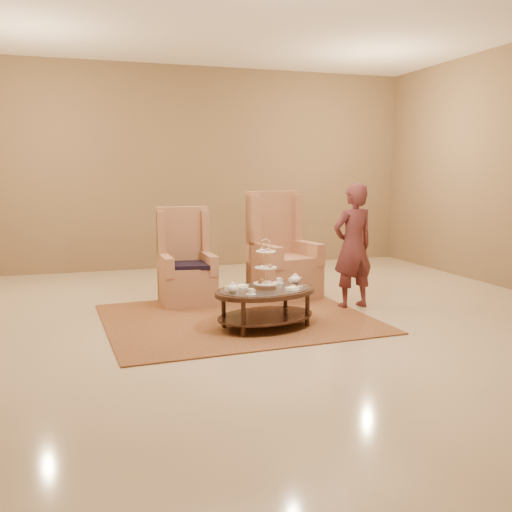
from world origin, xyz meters
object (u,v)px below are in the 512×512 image
object	(u,v)px
tea_table	(266,296)
armchair_left	(186,271)
person	(353,246)
armchair_right	(281,261)

from	to	relation	value
tea_table	armchair_left	world-z (taller)	armchair_left
tea_table	person	xyz separation A→B (m)	(1.34, 0.59, 0.42)
tea_table	armchair_left	size ratio (longest dim) A/B	1.08
tea_table	person	distance (m)	1.52
armchair_right	person	size ratio (longest dim) A/B	0.92
tea_table	person	bearing A→B (deg)	9.72
armchair_left	armchair_right	world-z (taller)	armchair_right
tea_table	armchair_left	bearing A→B (deg)	98.10
tea_table	armchair_right	size ratio (longest dim) A/B	0.94
tea_table	armchair_right	xyz separation A→B (m)	(0.72, 1.48, 0.12)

